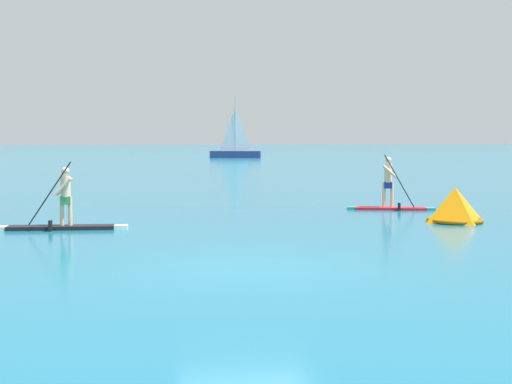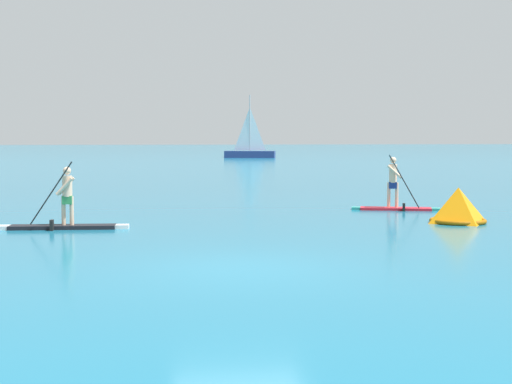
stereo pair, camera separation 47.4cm
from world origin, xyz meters
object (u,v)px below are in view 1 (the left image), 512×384
(race_marker_buoy, at_px, (455,207))
(sailboat_right_horizon, at_px, (236,151))
(paddleboarder_far_right, at_px, (390,196))
(paddleboarder_mid_center, at_px, (62,216))

(race_marker_buoy, bearing_deg, sailboat_right_horizon, 85.54)
(sailboat_right_horizon, bearing_deg, paddleboarder_far_right, 102.00)
(race_marker_buoy, distance_m, sailboat_right_horizon, 67.00)
(paddleboarder_far_right, distance_m, sailboat_right_horizon, 63.07)
(paddleboarder_far_right, bearing_deg, race_marker_buoy, -66.07)
(paddleboarder_mid_center, bearing_deg, race_marker_buoy, -176.51)
(paddleboarder_mid_center, relative_size, paddleboarder_far_right, 1.20)
(paddleboarder_far_right, height_order, race_marker_buoy, paddleboarder_far_right)
(paddleboarder_mid_center, xyz_separation_m, paddleboarder_far_right, (10.54, 3.53, 0.10))
(paddleboarder_mid_center, distance_m, race_marker_buoy, 10.95)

